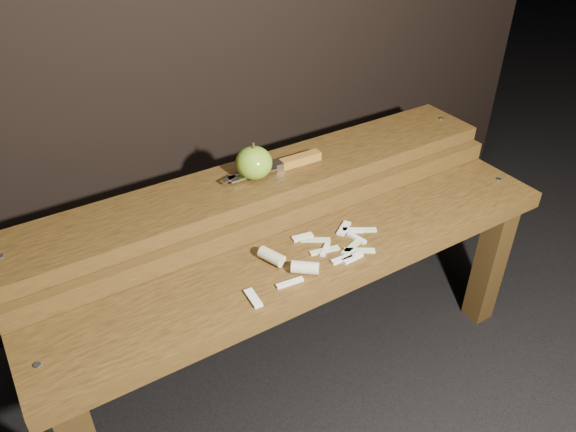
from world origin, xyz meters
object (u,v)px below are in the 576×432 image
bench_rear_tier (264,207)px  apple (254,163)px  bench_front_tier (318,280)px  knife (288,163)px

bench_rear_tier → apple: (-0.02, 0.00, 0.12)m
bench_rear_tier → apple: size_ratio=13.85×
bench_front_tier → apple: (-0.02, 0.23, 0.18)m
apple → bench_front_tier: bearing=-84.8°
bench_front_tier → apple: size_ratio=13.85×
bench_rear_tier → apple: bearing=168.3°
bench_rear_tier → knife: knife is taller
bench_front_tier → knife: bearing=73.4°
bench_front_tier → bench_rear_tier: bearing=90.0°
bench_rear_tier → knife: bearing=2.8°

